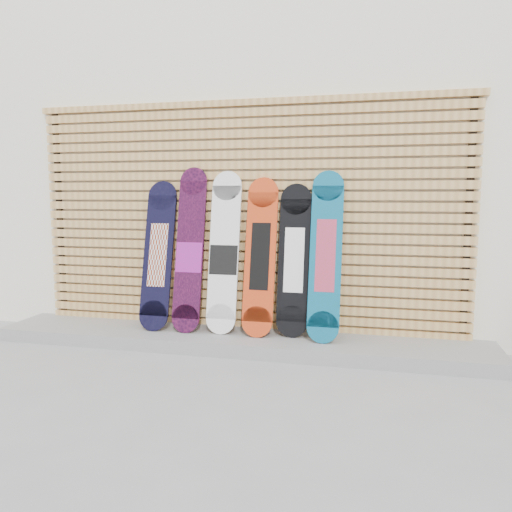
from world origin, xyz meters
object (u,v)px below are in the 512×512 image
(snowboard_0, at_px, (158,255))
(snowboard_3, at_px, (260,256))
(snowboard_4, at_px, (294,260))
(snowboard_2, at_px, (224,253))
(snowboard_1, at_px, (190,250))
(snowboard_5, at_px, (326,255))

(snowboard_0, height_order, snowboard_3, snowboard_3)
(snowboard_0, height_order, snowboard_4, snowboard_0)
(snowboard_2, bearing_deg, snowboard_1, -176.96)
(snowboard_5, bearing_deg, snowboard_2, 177.94)
(snowboard_4, bearing_deg, snowboard_0, -178.04)
(snowboard_1, bearing_deg, snowboard_2, 3.04)
(snowboard_3, distance_m, snowboard_5, 0.60)
(snowboard_0, distance_m, snowboard_2, 0.66)
(snowboard_1, bearing_deg, snowboard_5, -0.73)
(snowboard_0, bearing_deg, snowboard_2, 1.77)
(snowboard_0, bearing_deg, snowboard_3, 0.59)
(snowboard_0, xyz_separation_m, snowboard_4, (1.32, 0.05, -0.02))
(snowboard_2, distance_m, snowboard_3, 0.35)
(snowboard_3, bearing_deg, snowboard_0, -179.41)
(snowboard_1, distance_m, snowboard_4, 1.00)
(snowboard_1, relative_size, snowboard_4, 1.11)
(snowboard_0, xyz_separation_m, snowboard_1, (0.32, 0.00, 0.05))
(snowboard_5, bearing_deg, snowboard_4, 168.54)
(snowboard_0, distance_m, snowboard_1, 0.33)
(snowboard_4, xyz_separation_m, snowboard_5, (0.29, -0.06, 0.06))
(snowboard_3, bearing_deg, snowboard_5, -2.31)
(snowboard_2, height_order, snowboard_3, snowboard_2)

